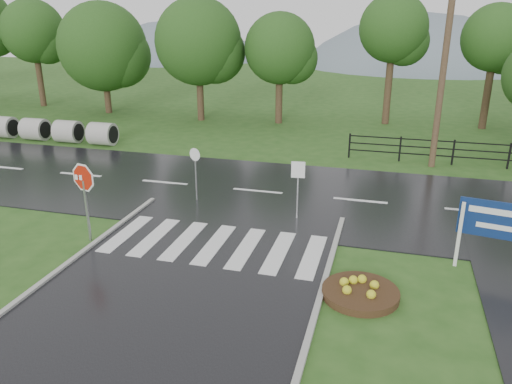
% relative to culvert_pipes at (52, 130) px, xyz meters
% --- Properties ---
extents(ground, '(120.00, 120.00, 0.00)m').
position_rel_culvert_pipes_xyz_m(ground, '(13.08, -15.00, -0.60)').
color(ground, '#29511B').
rests_on(ground, ground).
extents(main_road, '(90.00, 8.00, 0.04)m').
position_rel_culvert_pipes_xyz_m(main_road, '(13.08, -5.00, -0.60)').
color(main_road, black).
rests_on(main_road, ground).
extents(crosswalk, '(6.50, 2.80, 0.02)m').
position_rel_culvert_pipes_xyz_m(crosswalk, '(13.08, -10.00, -0.54)').
color(crosswalk, silver).
rests_on(crosswalk, ground).
extents(fence_west, '(9.58, 0.08, 1.20)m').
position_rel_culvert_pipes_xyz_m(fence_west, '(20.83, 1.00, 0.12)').
color(fence_west, black).
rests_on(fence_west, ground).
extents(hills, '(102.00, 48.00, 48.00)m').
position_rel_culvert_pipes_xyz_m(hills, '(16.58, 50.00, -16.14)').
color(hills, slate).
rests_on(hills, ground).
extents(treeline, '(83.20, 5.20, 10.00)m').
position_rel_culvert_pipes_xyz_m(treeline, '(14.08, 9.00, -0.60)').
color(treeline, '#1D4415').
rests_on(treeline, ground).
extents(culvert_pipes, '(7.60, 1.20, 1.20)m').
position_rel_culvert_pipes_xyz_m(culvert_pipes, '(0.00, 0.00, 0.00)').
color(culvert_pipes, '#9E9B93').
rests_on(culvert_pipes, ground).
extents(stop_sign, '(1.15, 0.32, 2.67)m').
position_rel_culvert_pipes_xyz_m(stop_sign, '(9.23, -10.68, 1.26)').
color(stop_sign, '#939399').
rests_on(stop_sign, ground).
extents(estate_billboard, '(2.26, 0.47, 2.00)m').
position_rel_culvert_pipes_xyz_m(estate_billboard, '(21.08, -9.38, 0.77)').
color(estate_billboard, silver).
rests_on(estate_billboard, ground).
extents(flower_bed, '(1.93, 1.93, 0.39)m').
position_rel_culvert_pipes_xyz_m(flower_bed, '(17.59, -11.74, -0.46)').
color(flower_bed, '#332111').
rests_on(flower_bed, ground).
extents(reg_sign_small, '(0.46, 0.08, 2.07)m').
position_rel_culvert_pipes_xyz_m(reg_sign_small, '(15.11, -7.30, 0.87)').
color(reg_sign_small, '#939399').
rests_on(reg_sign_small, ground).
extents(reg_sign_round, '(0.46, 0.17, 2.07)m').
position_rel_culvert_pipes_xyz_m(reg_sign_round, '(11.14, -6.57, 0.72)').
color(reg_sign_round, '#939399').
rests_on(reg_sign_round, ground).
extents(utility_pole_east, '(1.49, 0.52, 8.57)m').
position_rel_culvert_pipes_xyz_m(utility_pole_east, '(19.91, 0.50, 3.75)').
color(utility_pole_east, '#473523').
rests_on(utility_pole_east, ground).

